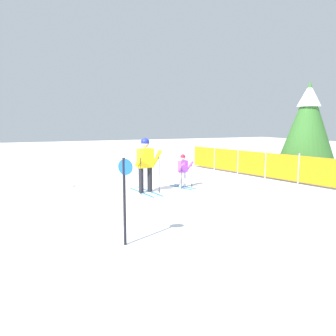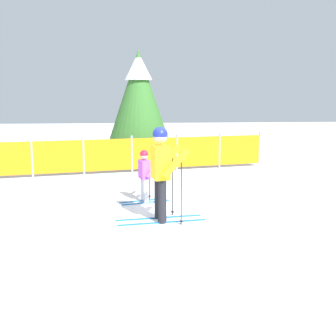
{
  "view_description": "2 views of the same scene",
  "coord_description": "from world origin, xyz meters",
  "px_view_note": "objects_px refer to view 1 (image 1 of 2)",
  "views": [
    {
      "loc": [
        9.51,
        -3.64,
        2.17
      ],
      "look_at": [
        -0.28,
        0.78,
        0.68
      ],
      "focal_mm": 35.0,
      "sensor_mm": 36.0,
      "label": 1
    },
    {
      "loc": [
        -0.56,
        -7.51,
        2.21
      ],
      "look_at": [
        0.23,
        0.35,
        0.89
      ],
      "focal_mm": 45.0,
      "sensor_mm": 36.0,
      "label": 2
    }
  ],
  "objects_px": {
    "skier_adult": "(146,160)",
    "conifer_far": "(308,118)",
    "safety_fence": "(266,165)",
    "skier_child": "(183,168)",
    "trail_marker": "(125,192)"
  },
  "relations": [
    {
      "from": "skier_adult",
      "to": "trail_marker",
      "type": "bearing_deg",
      "value": -32.58
    },
    {
      "from": "skier_child",
      "to": "trail_marker",
      "type": "xyz_separation_m",
      "value": [
        4.25,
        -3.31,
        0.31
      ]
    },
    {
      "from": "skier_adult",
      "to": "skier_child",
      "type": "distance_m",
      "value": 1.49
    },
    {
      "from": "skier_adult",
      "to": "skier_child",
      "type": "relative_size",
      "value": 1.52
    },
    {
      "from": "skier_adult",
      "to": "safety_fence",
      "type": "relative_size",
      "value": 0.2
    },
    {
      "from": "skier_adult",
      "to": "conifer_far",
      "type": "bearing_deg",
      "value": 83.97
    },
    {
      "from": "safety_fence",
      "to": "conifer_far",
      "type": "relative_size",
      "value": 2.23
    },
    {
      "from": "skier_adult",
      "to": "conifer_far",
      "type": "relative_size",
      "value": 0.45
    },
    {
      "from": "safety_fence",
      "to": "trail_marker",
      "type": "distance_m",
      "value": 8.32
    },
    {
      "from": "skier_child",
      "to": "conifer_far",
      "type": "relative_size",
      "value": 0.3
    },
    {
      "from": "skier_adult",
      "to": "skier_child",
      "type": "height_order",
      "value": "skier_adult"
    },
    {
      "from": "skier_adult",
      "to": "safety_fence",
      "type": "distance_m",
      "value": 5.16
    },
    {
      "from": "skier_child",
      "to": "trail_marker",
      "type": "distance_m",
      "value": 5.39
    },
    {
      "from": "skier_adult",
      "to": "safety_fence",
      "type": "height_order",
      "value": "skier_adult"
    },
    {
      "from": "skier_adult",
      "to": "conifer_far",
      "type": "xyz_separation_m",
      "value": [
        -0.17,
        6.91,
        1.32
      ]
    }
  ]
}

